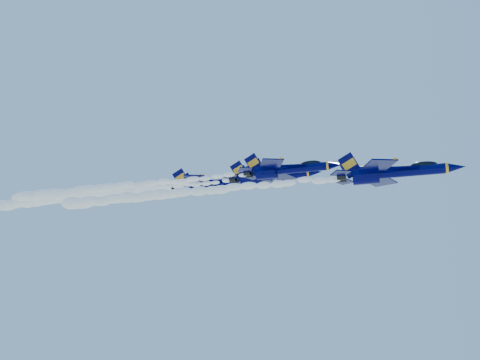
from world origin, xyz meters
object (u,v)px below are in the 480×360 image
(jet_lead, at_px, (391,172))
(jet_fourth, at_px, (211,184))
(jet_third, at_px, (269,176))
(jet_second, at_px, (286,169))

(jet_lead, relative_size, jet_fourth, 0.89)
(jet_lead, xyz_separation_m, jet_third, (-22.06, 15.24, 5.71))
(jet_lead, distance_m, jet_fourth, 41.55)
(jet_second, bearing_deg, jet_lead, -18.49)
(jet_lead, bearing_deg, jet_second, 161.51)
(jet_third, xyz_separation_m, jet_fourth, (-13.79, 4.75, 0.79))
(jet_second, distance_m, jet_fourth, 24.10)
(jet_third, bearing_deg, jet_lead, -34.64)
(jet_second, relative_size, jet_fourth, 0.83)
(jet_second, height_order, jet_third, jet_third)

